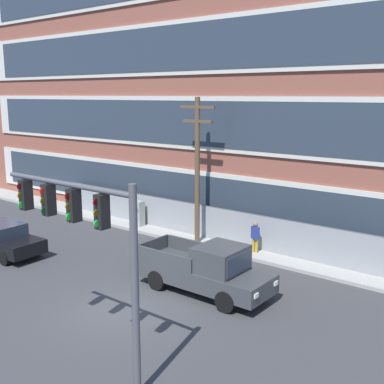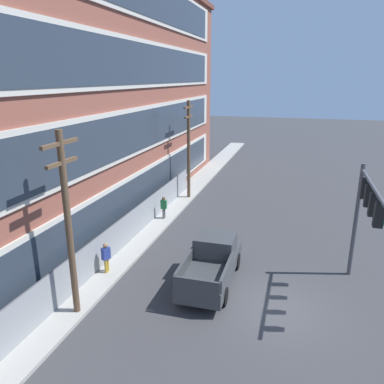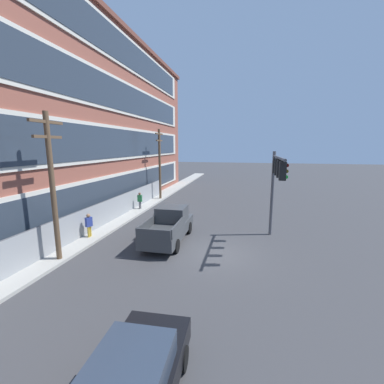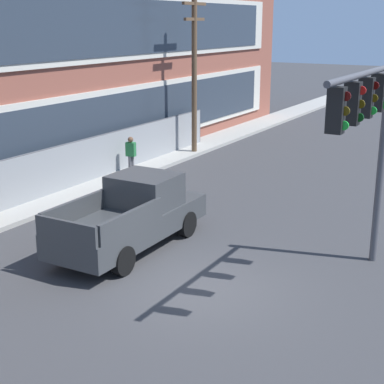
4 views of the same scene
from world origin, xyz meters
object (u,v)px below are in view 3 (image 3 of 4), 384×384
(traffic_signal_mast, at_px, (276,177))
(utility_pole_midblock, at_px, (160,162))
(pedestrian_by_fence, at_px, (140,200))
(pedestrian_near_cabinet, at_px, (89,225))
(pickup_truck_dark_grey, at_px, (169,226))
(utility_pole_near_corner, at_px, (52,182))

(traffic_signal_mast, bearing_deg, utility_pole_midblock, 44.89)
(utility_pole_midblock, distance_m, pedestrian_by_fence, 5.97)
(pedestrian_near_cabinet, height_order, pedestrian_by_fence, same)
(traffic_signal_mast, distance_m, pickup_truck_dark_grey, 7.16)
(utility_pole_near_corner, relative_size, pedestrian_near_cabinet, 4.48)
(pedestrian_near_cabinet, bearing_deg, pickup_truck_dark_grey, -80.06)
(pickup_truck_dark_grey, height_order, utility_pole_midblock, utility_pole_midblock)
(pickup_truck_dark_grey, height_order, pedestrian_by_fence, pickup_truck_dark_grey)
(traffic_signal_mast, relative_size, utility_pole_midblock, 0.73)
(utility_pole_midblock, bearing_deg, pickup_truck_dark_grey, -158.23)
(pickup_truck_dark_grey, bearing_deg, utility_pole_midblock, 21.77)
(utility_pole_near_corner, bearing_deg, pedestrian_near_cabinet, 6.89)
(traffic_signal_mast, bearing_deg, utility_pole_near_corner, 113.43)
(pedestrian_by_fence, bearing_deg, utility_pole_midblock, -2.98)
(pickup_truck_dark_grey, xyz_separation_m, pedestrian_by_fence, (6.79, 4.96, 0.01))
(pickup_truck_dark_grey, height_order, utility_pole_near_corner, utility_pole_near_corner)
(pedestrian_near_cabinet, bearing_deg, utility_pole_midblock, -1.79)
(utility_pole_midblock, height_order, pedestrian_near_cabinet, utility_pole_midblock)
(utility_pole_near_corner, bearing_deg, pickup_truck_dark_grey, -48.71)
(utility_pole_midblock, height_order, pedestrian_by_fence, utility_pole_midblock)
(pickup_truck_dark_grey, distance_m, utility_pole_near_corner, 7.04)
(utility_pole_near_corner, bearing_deg, pedestrian_by_fence, 1.35)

